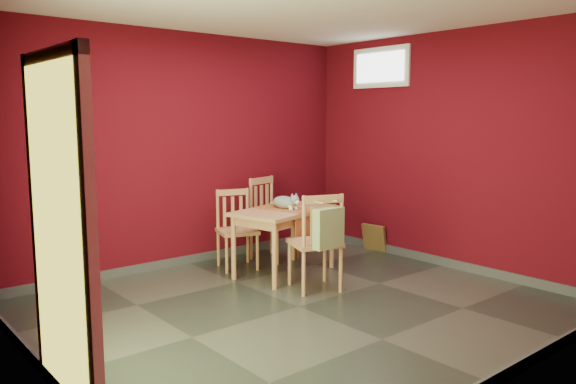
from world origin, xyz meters
TOP-DOWN VIEW (x-y plane):
  - ground at (0.00, 0.00)m, footprint 4.50×4.50m
  - room_shell at (0.00, 0.00)m, footprint 4.50×4.50m
  - doorway at (-2.23, -0.40)m, footprint 0.06×1.01m
  - window at (2.23, 1.00)m, footprint 0.05×0.90m
  - outlet_plate at (1.60, 1.99)m, footprint 0.08×0.02m
  - dining_table at (0.61, 0.94)m, footprint 1.28×0.91m
  - table_runner at (0.61, 0.83)m, footprint 0.45×0.72m
  - chair_far_left at (0.35, 1.50)m, footprint 0.53×0.53m
  - chair_far_right at (0.91, 1.56)m, footprint 0.56×0.56m
  - chair_near at (0.47, 0.27)m, footprint 0.59×0.59m
  - tote_bag at (0.42, 0.05)m, footprint 0.33×0.19m
  - cat at (0.63, 0.96)m, footprint 0.28×0.43m
  - picture_frame at (2.19, 1.01)m, footprint 0.14×0.35m

SIDE VIEW (x-z plane):
  - ground at x=0.00m, z-range 0.00..0.00m
  - room_shell at x=0.00m, z-range -2.20..2.30m
  - picture_frame at x=2.19m, z-range 0.00..0.35m
  - outlet_plate at x=1.60m, z-range 0.24..0.36m
  - chair_far_left at x=0.35m, z-range 0.01..0.91m
  - chair_near at x=0.47m, z-range 0.01..1.00m
  - chair_far_right at x=0.91m, z-range 0.01..1.01m
  - dining_table at x=0.61m, z-range 0.27..1.00m
  - tote_bag at x=0.42m, z-range 0.45..0.91m
  - table_runner at x=0.61m, z-range 0.51..0.84m
  - cat at x=0.63m, z-range 0.73..0.92m
  - doorway at x=-2.23m, z-range 0.06..2.19m
  - window at x=2.23m, z-range 2.10..2.60m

